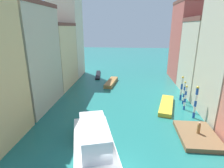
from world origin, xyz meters
The scene contains 16 objects.
ground_plane centered at (0.00, 24.50, 0.00)m, with size 154.00×154.00×0.00m, color #1E6B66.
building_left_1 centered at (-14.96, 13.68, 8.04)m, with size 6.95×11.20×16.05m.
building_left_2 centered at (-14.96, 24.63, 6.66)m, with size 6.95×10.77×13.29m.
building_left_3 centered at (-14.96, 33.57, 10.28)m, with size 6.95×7.15×20.54m.
building_right_2 centered at (14.96, 22.46, 7.12)m, with size 6.95×9.82×14.21m.
building_right_3 centered at (14.96, 32.65, 9.16)m, with size 6.95×10.63×18.28m.
waterfront_dock centered at (9.11, 6.57, 0.26)m, with size 4.28×6.00×0.53m.
person_on_dock centered at (9.20, 6.63, 1.20)m, with size 0.36×0.36×1.46m.
mooring_pole_0 centered at (10.32, 11.57, 2.46)m, with size 0.39×0.39×4.81m.
mooring_pole_1 centered at (9.74, 14.31, 2.05)m, with size 0.34×0.34×4.01m.
mooring_pole_2 centered at (10.16, 16.57, 2.03)m, with size 0.31×0.31×3.96m.
mooring_pole_3 centered at (10.18, 18.24, 2.26)m, with size 0.38×0.38×4.40m.
vaporetto_white centered at (-2.40, 2.17, 1.33)m, with size 7.03×12.20×3.61m.
gondola_black centered at (-7.26, 33.80, 0.19)m, with size 2.17×8.47×0.38m.
motorboat_0 centered at (7.12, 14.95, 0.32)m, with size 3.79×8.04×0.64m.
motorboat_1 centered at (-3.03, 26.67, 0.39)m, with size 2.62×7.50×0.77m.
Camera 1 is at (0.76, -13.12, 12.61)m, focal length 29.37 mm.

